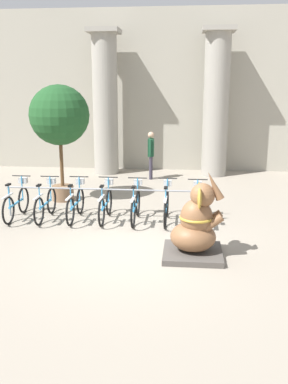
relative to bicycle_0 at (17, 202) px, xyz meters
name	(u,v)px	position (x,y,z in m)	size (l,w,h in m)	color
ground_plane	(135,249)	(3.17, -1.80, -0.41)	(60.00, 60.00, 0.00)	gray
building_facade	(162,91)	(3.17, 6.80, 2.59)	(20.00, 0.20, 6.00)	#A39E8E
column_left	(105,102)	(1.18, 5.80, 2.22)	(1.13, 1.13, 5.16)	gray
column_right	(216,103)	(5.17, 5.80, 2.22)	(1.13, 1.13, 5.16)	gray
bike_rack	(106,194)	(2.23, 0.15, 0.23)	(5.06, 0.05, 0.77)	gray
bicycle_0	(17,202)	(0.00, 0.00, 0.00)	(0.48, 1.65, 1.00)	black
bicycle_1	(46,203)	(0.74, 0.01, 0.00)	(0.48, 1.65, 1.00)	black
bicycle_2	(76,203)	(1.49, 0.05, 0.00)	(0.48, 1.65, 1.00)	black
bicycle_3	(106,204)	(2.23, 0.06, 0.00)	(0.48, 1.65, 1.00)	black
bicycle_4	(136,205)	(2.97, 0.04, 0.00)	(0.48, 1.65, 1.00)	black
bicycle_5	(166,205)	(3.72, 0.07, 0.00)	(0.48, 1.65, 1.00)	black
bicycle_6	(197,207)	(4.46, 0.01, 0.00)	(0.48, 1.65, 1.00)	black
elephant_statue	(196,227)	(4.38, -2.04, 0.18)	(1.14, 1.14, 1.71)	#4C4742
person_pedestrian	(151,151)	(2.93, 4.91, 0.59)	(0.22, 0.47, 1.66)	#383342
potted_tree	(59,118)	(0.65, 1.78, 1.94)	(1.66, 1.66, 3.25)	brown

